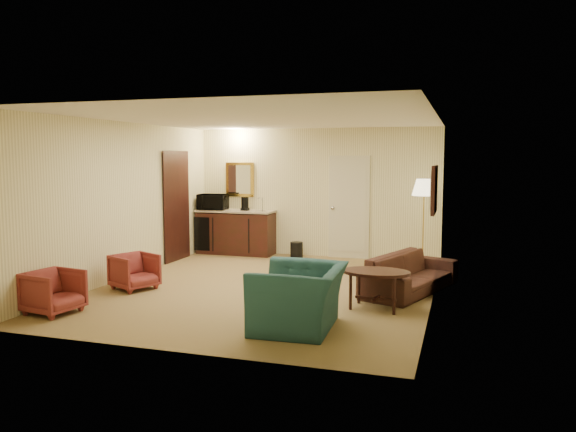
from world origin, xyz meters
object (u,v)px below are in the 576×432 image
teal_armchair (299,287)px  rose_chair_far (53,290)px  floor_lamp (423,224)px  coffee_maker (245,204)px  rose_chair_near (135,270)px  microwave (213,200)px  waste_bin (297,250)px  sofa (410,267)px  coffee_table (376,290)px  wetbar_cabinet (236,232)px

teal_armchair → rose_chair_far: teal_armchair is taller
floor_lamp → coffee_maker: 3.66m
rose_chair_near → microwave: bearing=28.7°
teal_armchair → floor_lamp: floor_lamp is taller
rose_chair_far → coffee_maker: size_ratio=2.21×
rose_chair_near → waste_bin: (1.60, 3.34, -0.15)m
sofa → waste_bin: sofa is taller
rose_chair_near → floor_lamp: floor_lamp is taller
teal_armchair → microwave: 5.58m
floor_lamp → coffee_maker: size_ratio=5.80×
sofa → waste_bin: bearing=68.0°
sofa → rose_chair_near: sofa is taller
rose_chair_near → coffee_table: 3.70m
sofa → microwave: size_ratio=3.26×
coffee_table → floor_lamp: 3.05m
wetbar_cabinet → rose_chair_far: 4.93m
wetbar_cabinet → floor_lamp: (3.85, -0.45, 0.36)m
coffee_table → coffee_maker: size_ratio=3.20×
wetbar_cabinet → coffee_maker: bearing=-5.0°
floor_lamp → coffee_maker: (-3.63, 0.43, 0.24)m
coffee_maker → waste_bin: bearing=3.7°
waste_bin → microwave: size_ratio=0.53×
floor_lamp → microwave: size_ratio=2.78×
rose_chair_near → rose_chair_far: bearing=-165.0°
sofa → rose_chair_far: sofa is taller
floor_lamp → sofa: bearing=-91.5°
teal_armchair → waste_bin: (-1.37, 4.49, -0.34)m
sofa → rose_chair_far: 5.02m
rose_chair_far → coffee_maker: bearing=0.7°
waste_bin → rose_chair_near: bearing=-115.6°
teal_armchair → coffee_table: 1.38m
sofa → wetbar_cabinet: bearing=79.1°
coffee_table → microwave: size_ratio=1.53×
wetbar_cabinet → floor_lamp: bearing=-6.6°
rose_chair_far → coffee_table: (3.95, 1.48, -0.05)m
sofa → microwave: 4.91m
coffee_table → floor_lamp: (0.40, 2.97, 0.56)m
coffee_table → teal_armchair: bearing=-122.7°
rose_chair_near → rose_chair_far: size_ratio=0.97×
teal_armchair → rose_chair_far: (-3.22, -0.34, -0.19)m
teal_armchair → coffee_maker: bearing=-153.6°
coffee_table → waste_bin: coffee_table is taller
coffee_table → floor_lamp: bearing=82.3°
wetbar_cabinet → microwave: microwave is taller
sofa → coffee_maker: size_ratio=6.81×
teal_armchair → waste_bin: bearing=-165.5°
wetbar_cabinet → microwave: 0.83m
microwave → coffee_maker: 0.72m
rose_chair_near → coffee_maker: 3.50m
coffee_table → coffee_maker: 4.76m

